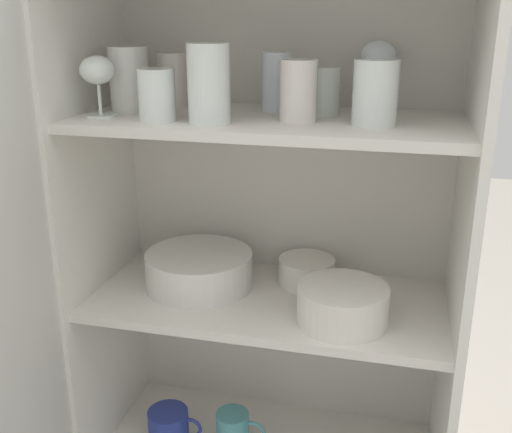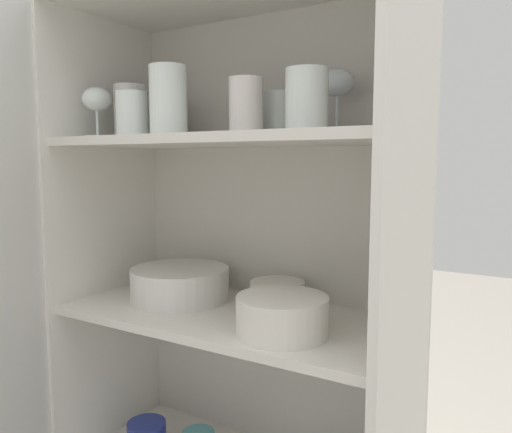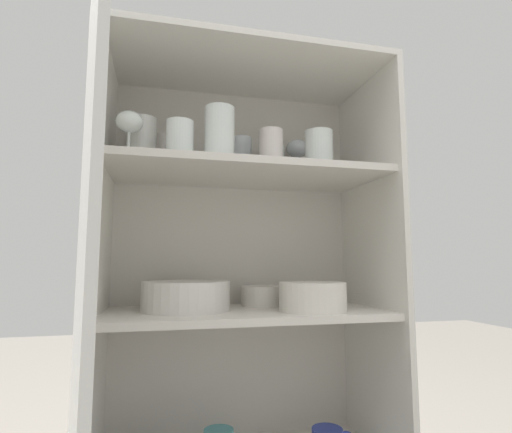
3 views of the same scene
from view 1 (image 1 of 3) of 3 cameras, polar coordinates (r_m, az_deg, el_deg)
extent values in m
cube|color=silver|center=(1.50, 2.72, -3.85)|extent=(0.81, 0.02, 1.37)
cube|color=white|center=(1.46, -14.23, -5.03)|extent=(0.02, 0.39, 1.37)
cube|color=white|center=(1.31, 18.39, -8.33)|extent=(0.02, 0.39, 1.37)
cube|color=silver|center=(1.35, 1.10, -8.06)|extent=(0.77, 0.36, 0.02)
cube|color=silver|center=(1.22, 1.22, 9.00)|extent=(0.77, 0.36, 0.02)
cube|color=silver|center=(1.15, -21.96, -12.70)|extent=(0.10, 0.40, 1.37)
cylinder|color=silver|center=(1.37, -8.04, 12.77)|extent=(0.07, 0.07, 0.12)
cylinder|color=white|center=(1.14, -4.52, 12.49)|extent=(0.08, 0.08, 0.15)
cylinder|color=white|center=(1.25, 6.19, 11.82)|extent=(0.08, 0.08, 0.10)
cylinder|color=white|center=(1.18, -9.45, 11.34)|extent=(0.07, 0.07, 0.10)
cylinder|color=white|center=(1.28, 1.80, 12.67)|extent=(0.06, 0.06, 0.12)
cylinder|color=white|center=(1.31, -11.98, 12.65)|extent=(0.08, 0.08, 0.13)
cylinder|color=white|center=(1.13, 11.29, 11.46)|extent=(0.08, 0.08, 0.12)
cylinder|color=silver|center=(1.16, 4.05, 11.85)|extent=(0.07, 0.07, 0.12)
cylinder|color=white|center=(1.25, -14.54, 9.28)|extent=(0.06, 0.06, 0.01)
cylinder|color=white|center=(1.25, -14.66, 10.74)|extent=(0.01, 0.01, 0.06)
ellipsoid|color=white|center=(1.24, -14.88, 13.34)|extent=(0.07, 0.07, 0.06)
cylinder|color=white|center=(1.31, 11.25, 9.91)|extent=(0.06, 0.06, 0.01)
cylinder|color=white|center=(1.30, 11.37, 11.79)|extent=(0.01, 0.01, 0.08)
ellipsoid|color=white|center=(1.30, 11.57, 14.86)|extent=(0.07, 0.07, 0.06)
cylinder|color=silver|center=(1.40, -5.38, -6.38)|extent=(0.24, 0.24, 0.01)
cylinder|color=silver|center=(1.40, -5.40, -6.05)|extent=(0.24, 0.24, 0.01)
cylinder|color=silver|center=(1.39, -5.41, -5.71)|extent=(0.24, 0.24, 0.01)
cylinder|color=silver|center=(1.39, -5.42, -5.37)|extent=(0.24, 0.24, 0.01)
cylinder|color=silver|center=(1.38, -5.43, -5.03)|extent=(0.24, 0.24, 0.01)
cylinder|color=silver|center=(1.38, -5.44, -4.69)|extent=(0.24, 0.24, 0.01)
cylinder|color=silver|center=(1.38, -5.45, -4.35)|extent=(0.24, 0.24, 0.01)
cylinder|color=silver|center=(1.37, -5.46, -4.00)|extent=(0.24, 0.24, 0.01)
cylinder|color=silver|center=(1.37, -5.48, -3.66)|extent=(0.24, 0.24, 0.01)
cylinder|color=silver|center=(1.24, 8.25, -8.30)|extent=(0.19, 0.19, 0.08)
torus|color=silver|center=(1.22, 8.32, -6.81)|extent=(0.18, 0.18, 0.01)
cylinder|color=silver|center=(1.40, 4.85, -5.19)|extent=(0.13, 0.13, 0.06)
torus|color=silver|center=(1.39, 4.88, -4.19)|extent=(0.13, 0.13, 0.01)
cylinder|color=teal|center=(1.53, -2.25, -19.77)|extent=(0.08, 0.08, 0.10)
torus|color=teal|center=(1.51, -0.33, -19.92)|extent=(0.07, 0.01, 0.07)
cylinder|color=#283893|center=(1.57, -8.34, -19.09)|extent=(0.10, 0.10, 0.08)
torus|color=#283893|center=(1.55, -6.19, -19.39)|extent=(0.05, 0.01, 0.05)
camera|label=2|loc=(0.50, 61.29, -22.34)|focal=35.00mm
camera|label=3|loc=(0.69, -56.94, -34.47)|focal=28.00mm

